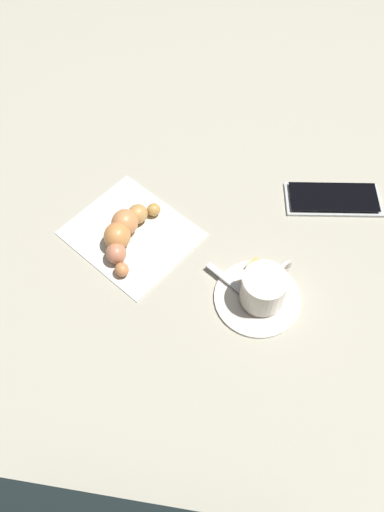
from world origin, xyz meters
name	(u,v)px	position (x,y,z in m)	size (l,w,h in m)	color
ground_plane	(186,266)	(0.00, 0.00, 0.00)	(1.80, 1.80, 0.00)	#ABA692
saucer	(258,296)	(-0.12, 0.00, 0.00)	(0.13, 0.13, 0.01)	silver
espresso_cup	(265,287)	(-0.12, 0.00, 0.04)	(0.06, 0.09, 0.05)	silver
teaspoon	(252,296)	(-0.11, 0.01, 0.01)	(0.12, 0.05, 0.01)	silver
sugar_packet	(266,274)	(-0.11, -0.04, 0.01)	(0.06, 0.02, 0.01)	tan
napkin	(131,234)	(0.10, -0.01, 0.00)	(0.18, 0.16, 0.00)	silver
croissant	(124,231)	(0.11, 0.00, 0.02)	(0.07, 0.15, 0.04)	#C38D45
cell_phone	(333,199)	(-0.15, -0.22, 0.01)	(0.17, 0.13, 0.01)	#B6BAB9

